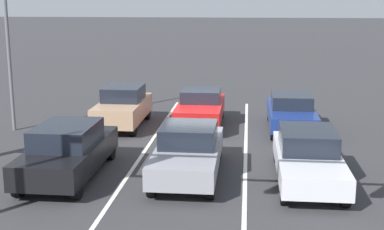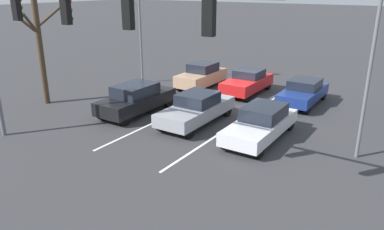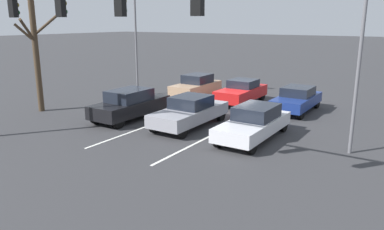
# 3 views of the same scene
# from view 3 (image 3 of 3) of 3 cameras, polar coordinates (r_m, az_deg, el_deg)

# --- Properties ---
(ground_plane) EXTENTS (240.00, 240.00, 0.00)m
(ground_plane) POSITION_cam_3_polar(r_m,az_deg,el_deg) (23.02, 6.57, 1.24)
(ground_plane) COLOR #333335
(lane_stripe_left_divider) EXTENTS (0.12, 16.29, 0.01)m
(lane_stripe_left_divider) POSITION_cam_3_polar(r_m,az_deg,el_deg) (20.41, 8.25, -0.48)
(lane_stripe_left_divider) COLOR silver
(lane_stripe_left_divider) RESTS_ON ground_plane
(lane_stripe_center_divider) EXTENTS (0.12, 16.29, 0.01)m
(lane_stripe_center_divider) POSITION_cam_3_polar(r_m,az_deg,el_deg) (22.03, 0.03, 0.76)
(lane_stripe_center_divider) COLOR silver
(lane_stripe_center_divider) RESTS_ON ground_plane
(car_silver_leftlane_front) EXTENTS (1.77, 4.75, 1.47)m
(car_silver_leftlane_front) POSITION_cam_3_polar(r_m,az_deg,el_deg) (16.81, 9.44, -1.11)
(car_silver_leftlane_front) COLOR silver
(car_silver_leftlane_front) RESTS_ON ground_plane
(car_black_rightlane_front) EXTENTS (1.84, 4.65, 1.59)m
(car_black_rightlane_front) POSITION_cam_3_polar(r_m,az_deg,el_deg) (20.22, -9.40, 1.67)
(car_black_rightlane_front) COLOR black
(car_black_rightlane_front) RESTS_ON ground_plane
(car_gray_midlane_front) EXTENTS (1.82, 4.76, 1.52)m
(car_gray_midlane_front) POSITION_cam_3_polar(r_m,az_deg,el_deg) (18.48, -0.31, 0.55)
(car_gray_midlane_front) COLOR gray
(car_gray_midlane_front) RESTS_ON ground_plane
(car_navy_leftlane_second) EXTENTS (1.77, 4.34, 1.44)m
(car_navy_leftlane_second) POSITION_cam_3_polar(r_m,az_deg,el_deg) (22.39, 15.69, 2.37)
(car_navy_leftlane_second) COLOR navy
(car_navy_leftlane_second) RESTS_ON ground_plane
(car_red_midlane_second) EXTENTS (1.78, 4.31, 1.50)m
(car_red_midlane_second) POSITION_cam_3_polar(r_m,az_deg,el_deg) (23.96, 7.56, 3.56)
(car_red_midlane_second) COLOR red
(car_red_midlane_second) RESTS_ON ground_plane
(car_tan_rightlane_second) EXTENTS (1.71, 4.06, 1.65)m
(car_tan_rightlane_second) POSITION_cam_3_polar(r_m,az_deg,el_deg) (25.11, 0.65, 4.32)
(car_tan_rightlane_second) COLOR tan
(car_tan_rightlane_second) RESTS_ON ground_plane
(traffic_signal_gantry) EXTENTS (12.92, 0.37, 6.78)m
(traffic_signal_gantry) POSITION_cam_3_polar(r_m,az_deg,el_deg) (14.80, -20.87, 13.43)
(traffic_signal_gantry) COLOR slate
(traffic_signal_gantry) RESTS_ON ground_plane
(street_lamp_right_shoulder) EXTENTS (1.52, 0.24, 8.34)m
(street_lamp_right_shoulder) POSITION_cam_3_polar(r_m,az_deg,el_deg) (26.27, -8.37, 13.18)
(street_lamp_right_shoulder) COLOR slate
(street_lamp_right_shoulder) RESTS_ON ground_plane
(street_lamp_left_shoulder) EXTENTS (2.14, 0.24, 8.02)m
(street_lamp_left_shoulder) POSITION_cam_3_polar(r_m,az_deg,el_deg) (15.45, 23.64, 11.30)
(street_lamp_left_shoulder) COLOR slate
(street_lamp_left_shoulder) RESTS_ON ground_plane
(bare_tree_near) EXTENTS (2.27, 2.21, 6.24)m
(bare_tree_near) POSITION_cam_3_polar(r_m,az_deg,el_deg) (23.01, -22.66, 8.72)
(bare_tree_near) COLOR #423323
(bare_tree_near) RESTS_ON ground_plane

